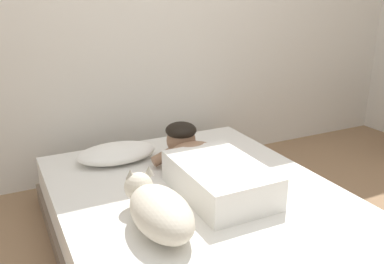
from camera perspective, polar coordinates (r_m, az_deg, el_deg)
The scene contains 8 objects.
ground_plane at distance 2.39m, azimuth 11.29°, elevation -17.14°, with size 13.29×13.29×0.00m, color #8C6B4C.
back_wall at distance 3.28m, azimuth -4.38°, elevation 16.48°, with size 4.65×0.12×2.50m.
bed at distance 2.43m, azimuth 0.90°, elevation -11.64°, with size 1.56×1.91×0.32m.
pillow at distance 2.77m, azimuth -10.31°, elevation -2.86°, with size 0.52×0.32×0.11m, color white.
person_lying at distance 2.39m, azimuth 2.16°, elevation -4.85°, with size 0.43×0.92×0.27m.
dog at distance 1.97m, azimuth -4.69°, elevation -10.52°, with size 0.26×0.57×0.21m.
coffee_cup at distance 2.78m, azimuth 2.60°, elevation -2.89°, with size 0.12×0.09×0.07m.
cell_phone at distance 2.25m, azimuth 8.58°, elevation -9.63°, with size 0.07×0.14×0.01m, color black.
Camera 1 is at (-1.24, -1.49, 1.40)m, focal length 38.78 mm.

